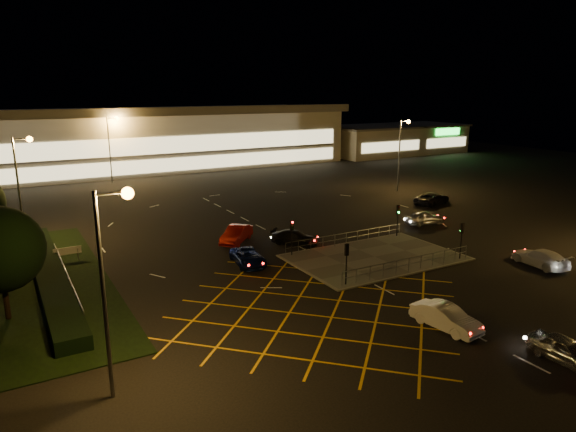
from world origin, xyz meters
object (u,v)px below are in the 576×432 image
car_left_blue (248,257)px  car_approach_white (540,258)px  signal_se (462,233)px  car_far_dkgrey (295,237)px  car_right_silver (424,218)px  car_queue_white (446,317)px  signal_nw (292,230)px  car_near_silver (567,351)px  signal_ne (398,214)px  car_circ_red (236,234)px  car_east_grey (432,198)px  signal_sw (347,256)px

car_left_blue → car_approach_white: bearing=-22.6°
signal_se → car_far_dkgrey: bearing=-47.8°
car_left_blue → car_approach_white: size_ratio=0.96×
car_right_silver → car_approach_white: size_ratio=0.89×
car_approach_white → car_queue_white: bearing=21.7°
signal_se → signal_nw: bearing=-33.6°
car_near_silver → car_left_blue: 24.07m
signal_ne → car_right_silver: 6.43m
car_right_silver → car_far_dkgrey: bearing=97.9°
car_circ_red → car_east_grey: car_circ_red is taller
signal_sw → car_left_blue: (-4.27, 7.90, -1.71)m
car_far_dkgrey → car_circ_red: bearing=101.6°
signal_ne → car_left_blue: bearing=-179.7°
car_right_silver → car_near_silver: bearing=161.3°
car_circ_red → car_approach_white: (19.01, -18.60, -0.08)m
car_left_blue → car_east_grey: size_ratio=0.86×
car_far_dkgrey → car_approach_white: car_approach_white is taller
signal_nw → car_near_silver: 23.16m
car_queue_white → car_east_grey: 35.76m
car_near_silver → car_right_silver: (14.09, 25.02, 0.04)m
signal_sw → signal_nw: same height
car_right_silver → car_east_grey: car_east_grey is taller
signal_ne → car_far_dkgrey: size_ratio=0.70×
car_left_blue → car_right_silver: (22.08, 2.31, 0.09)m
signal_se → car_east_grey: 22.08m
signal_ne → car_far_dkgrey: (-9.96, 3.00, -1.72)m
car_queue_white → car_far_dkgrey: 19.73m
signal_ne → car_queue_white: 20.00m
signal_se → car_circ_red: bearing=-44.5°
signal_se → car_east_grey: (13.86, 17.12, -1.61)m
car_right_silver → car_circ_red: 20.68m
car_right_silver → car_east_grey: bearing=-38.7°
signal_sw → car_circ_red: size_ratio=0.66×
signal_sw → car_approach_white: signal_sw is taller
car_near_silver → car_circ_red: bearing=102.9°
signal_se → car_queue_white: bearing=38.8°
car_left_blue → car_right_silver: bearing=13.9°
signal_sw → car_right_silver: bearing=-150.2°
signal_ne → car_approach_white: signal_ne is taller
car_right_silver → car_circ_red: (-20.28, 4.03, 0.05)m
signal_ne → car_circ_red: 15.84m
signal_sw → car_near_silver: (3.72, -14.81, -1.67)m
car_near_silver → car_east_grey: (22.14, 31.93, 0.06)m
signal_ne → car_circ_red: (-14.47, 6.25, -1.58)m
signal_se → car_right_silver: size_ratio=0.72×
signal_sw → car_approach_white: bearing=165.2°
car_near_silver → car_queue_white: size_ratio=0.92×
signal_sw → car_circ_red: bearing=-80.2°
signal_sw → car_left_blue: signal_sw is taller
car_east_grey → signal_ne: bearing=107.0°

